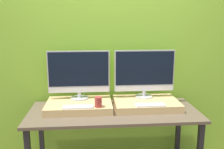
% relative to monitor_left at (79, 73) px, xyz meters
% --- Properties ---
extents(wall_back, '(8.00, 0.04, 2.60)m').
position_rel_monitor_left_xyz_m(wall_back, '(0.36, 0.23, 0.18)').
color(wall_back, '#8CC638').
rests_on(wall_back, ground_plane).
extents(workbench, '(1.77, 0.74, 0.76)m').
position_rel_monitor_left_xyz_m(workbench, '(0.36, -0.21, -0.44)').
color(workbench, brown).
rests_on(workbench, ground_plane).
extents(wooden_riser_left, '(0.69, 0.47, 0.08)m').
position_rel_monitor_left_xyz_m(wooden_riser_left, '(0.00, -0.13, -0.32)').
color(wooden_riser_left, tan).
rests_on(wooden_riser_left, workbench).
extents(monitor_left, '(0.67, 0.20, 0.53)m').
position_rel_monitor_left_xyz_m(monitor_left, '(0.00, 0.00, 0.00)').
color(monitor_left, '#B2B2B7').
rests_on(monitor_left, wooden_riser_left).
extents(keyboard_left, '(0.30, 0.11, 0.01)m').
position_rel_monitor_left_xyz_m(keyboard_left, '(0.00, -0.30, -0.28)').
color(keyboard_left, silver).
rests_on(keyboard_left, wooden_riser_left).
extents(mug, '(0.07, 0.07, 0.10)m').
position_rel_monitor_left_xyz_m(mug, '(0.20, -0.30, -0.23)').
color(mug, '#9E332D').
rests_on(mug, wooden_riser_left).
extents(wooden_riser_right, '(0.69, 0.47, 0.08)m').
position_rel_monitor_left_xyz_m(wooden_riser_right, '(0.73, -0.13, -0.32)').
color(wooden_riser_right, tan).
rests_on(wooden_riser_right, workbench).
extents(monitor_right, '(0.67, 0.20, 0.53)m').
position_rel_monitor_left_xyz_m(monitor_right, '(0.73, 0.00, 0.00)').
color(monitor_right, '#B2B2B7').
rests_on(monitor_right, wooden_riser_right).
extents(keyboard_right, '(0.30, 0.11, 0.01)m').
position_rel_monitor_left_xyz_m(keyboard_right, '(0.73, -0.30, -0.28)').
color(keyboard_right, silver).
rests_on(keyboard_right, wooden_riser_right).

